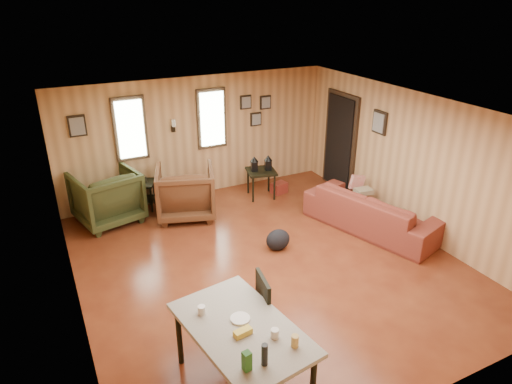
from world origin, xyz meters
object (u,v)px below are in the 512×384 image
at_px(end_table, 141,190).
at_px(dining_table, 242,333).
at_px(recliner_green, 106,194).
at_px(side_table, 261,169).
at_px(sofa, 373,205).
at_px(recliner_brown, 186,190).

height_order(end_table, dining_table, dining_table).
relative_size(recliner_green, side_table, 1.22).
relative_size(sofa, dining_table, 1.42).
bearing_deg(sofa, side_table, 10.84).
bearing_deg(side_table, recliner_brown, -175.15).
bearing_deg(recliner_brown, dining_table, 97.68).
relative_size(sofa, side_table, 2.71).
height_order(recliner_brown, recliner_green, recliner_green).
distance_m(side_table, dining_table, 4.89).
height_order(recliner_brown, end_table, recliner_brown).
xyz_separation_m(recliner_brown, recliner_green, (-1.34, 0.42, 0.01)).
relative_size(recliner_brown, side_table, 1.20).
xyz_separation_m(end_table, side_table, (2.31, -0.55, 0.23)).
relative_size(recliner_brown, recliner_green, 0.98).
bearing_deg(recliner_brown, sofa, 162.75).
bearing_deg(dining_table, sofa, 23.06).
relative_size(end_table, side_table, 0.75).
xyz_separation_m(recliner_green, side_table, (2.98, -0.28, 0.06)).
distance_m(end_table, side_table, 2.39).
bearing_deg(end_table, sofa, -37.75).
relative_size(recliner_brown, end_table, 1.59).
relative_size(recliner_green, end_table, 1.62).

